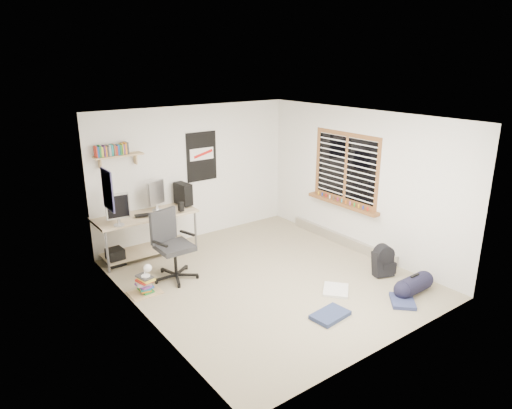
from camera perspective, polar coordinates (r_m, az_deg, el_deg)
floor at (r=7.27m, az=1.49°, el=-9.20°), size 4.00×4.50×0.01m
ceiling at (r=6.52m, az=1.66°, el=10.85°), size 4.00×4.50×0.01m
back_wall at (r=8.61m, az=-7.68°, el=3.91°), size 4.00×0.01×2.50m
left_wall at (r=5.84m, az=-14.19°, el=-3.23°), size 0.01×4.50×2.50m
right_wall at (r=8.13m, az=12.82°, el=2.79°), size 0.01×4.50×2.50m
desk at (r=8.18m, az=-13.54°, el=-3.70°), size 1.87×1.38×0.78m
monitor_left at (r=7.51m, az=-16.89°, el=-0.90°), size 0.38×0.12×0.41m
monitor_right at (r=8.08m, az=-12.36°, el=0.81°), size 0.38×0.25×0.42m
pc_tower at (r=8.29m, az=-9.10°, el=1.33°), size 0.21×0.39×0.39m
keyboard at (r=7.88m, az=-13.65°, el=-1.25°), size 0.37×0.20×0.02m
speaker_left at (r=7.82m, az=-17.87°, el=-1.21°), size 0.10×0.10×0.16m
speaker_right at (r=7.95m, az=-9.36°, el=-0.25°), size 0.08×0.08×0.16m
office_chair at (r=7.17m, az=-10.12°, el=-5.52°), size 0.88×0.88×1.09m
wall_shelf at (r=7.82m, az=-16.80°, el=5.88°), size 0.80×0.22×0.24m
poster_back_wall at (r=8.60m, az=-6.81°, el=5.97°), size 0.62×0.03×0.92m
poster_left_wall at (r=6.85m, az=-18.07°, el=1.74°), size 0.02×0.42×0.60m
window at (r=8.23m, az=11.10°, el=4.52°), size 0.10×1.50×1.26m
baseboard_heater at (r=8.64m, az=10.59°, el=-4.28°), size 0.08×2.50×0.18m
backpack at (r=7.54m, az=15.57°, el=-7.13°), size 0.37×0.33×0.40m
duffel_bag at (r=7.15m, az=19.12°, el=-9.42°), size 0.28×0.28×0.53m
tshirt at (r=6.98m, az=9.94°, el=-10.48°), size 0.56×0.55×0.04m
jeans_a at (r=6.33m, az=9.25°, el=-13.47°), size 0.54×0.38×0.06m
jeans_b at (r=6.89m, az=17.84°, el=-11.43°), size 0.52×0.53×0.05m
book_stack at (r=6.96m, az=-13.77°, el=-9.60°), size 0.53×0.48×0.30m
desk_lamp at (r=6.85m, az=-13.69°, el=-7.91°), size 0.17×0.24×0.22m
subwoofer at (r=7.99m, az=-17.16°, el=-6.29°), size 0.27×0.27×0.29m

